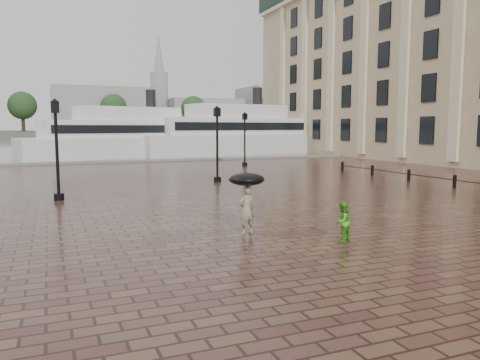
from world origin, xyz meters
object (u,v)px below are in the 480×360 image
object	(u,v)px
street_lamps	(131,142)
adult_pedestrian	(247,210)
ferry_far	(237,134)
child_pedestrian	(342,222)
ferry_near	(129,137)

from	to	relation	value
street_lamps	adult_pedestrian	xyz separation A→B (m)	(0.73, -16.84, -1.58)
adult_pedestrian	ferry_far	size ratio (longest dim) A/B	0.06
adult_pedestrian	ferry_far	distance (m)	43.22
child_pedestrian	ferry_near	distance (m)	41.17
street_lamps	ferry_far	bearing A→B (deg)	54.57
street_lamps	ferry_far	size ratio (longest dim) A/B	0.84
child_pedestrian	ferry_far	bearing A→B (deg)	-129.83
street_lamps	child_pedestrian	world-z (taller)	street_lamps
street_lamps	ferry_near	bearing A→B (deg)	81.48
street_lamps	adult_pedestrian	distance (m)	16.93
child_pedestrian	ferry_near	size ratio (longest dim) A/B	0.05
ferry_near	ferry_far	distance (m)	13.29
child_pedestrian	ferry_near	bearing A→B (deg)	-112.44
adult_pedestrian	child_pedestrian	distance (m)	2.91
adult_pedestrian	ferry_far	world-z (taller)	ferry_far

